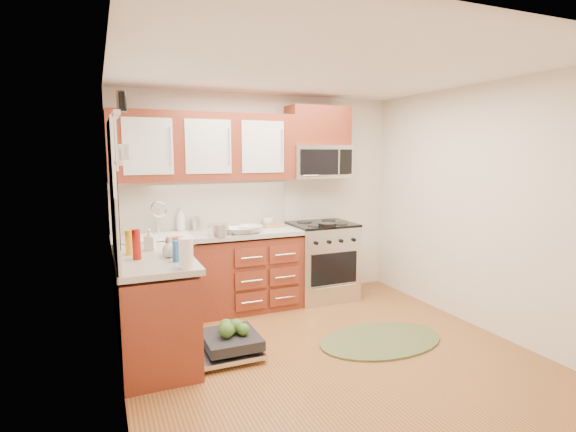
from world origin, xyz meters
name	(u,v)px	position (x,y,z in m)	size (l,w,h in m)	color
floor	(327,352)	(0.00, 0.00, 0.00)	(3.50, 3.50, 0.00)	brown
ceiling	(331,70)	(0.00, 0.00, 2.50)	(3.50, 3.50, 0.00)	white
wall_back	(261,199)	(0.00, 1.75, 1.25)	(3.50, 0.04, 2.50)	silver
wall_front	(488,262)	(0.00, -1.75, 1.25)	(3.50, 0.04, 2.50)	silver
wall_left	(115,231)	(-1.75, 0.00, 1.25)	(0.04, 3.50, 2.50)	silver
wall_right	(479,208)	(1.75, 0.00, 1.25)	(0.04, 3.50, 2.50)	silver
base_cabinet_back	(211,276)	(-0.73, 1.45, 0.42)	(2.05, 0.60, 0.85)	maroon
base_cabinet_left	(154,311)	(-1.45, 0.52, 0.42)	(0.60, 1.25, 0.85)	maroon
countertop_back	(210,235)	(-0.72, 1.44, 0.90)	(2.07, 0.64, 0.05)	#B4ADA5
countertop_left	(153,259)	(-1.44, 0.53, 0.90)	(0.64, 1.27, 0.05)	#B4ADA5
backsplash_back	(203,205)	(-0.73, 1.74, 1.21)	(2.05, 0.02, 0.57)	beige
backsplash_left	(115,225)	(-1.74, 0.52, 1.21)	(0.02, 1.25, 0.57)	beige
upper_cabinets	(205,147)	(-0.73, 1.57, 1.88)	(2.05, 0.35, 0.75)	maroon
cabinet_over_mw	(318,126)	(0.68, 1.57, 2.13)	(0.76, 0.35, 0.47)	maroon
range	(322,261)	(0.68, 1.43, 0.47)	(0.76, 0.64, 0.95)	silver
microwave	(318,162)	(0.68, 1.55, 1.70)	(0.76, 0.38, 0.40)	silver
sink	(162,248)	(-1.25, 1.42, 0.80)	(0.62, 0.50, 0.26)	white
dishwasher	(227,345)	(-0.86, 0.30, 0.10)	(0.70, 0.60, 0.20)	silver
window	(113,185)	(-1.74, 0.50, 1.55)	(0.03, 1.05, 1.05)	white
window_blind	(114,144)	(-1.71, 0.50, 1.88)	(0.02, 0.96, 0.40)	white
shelf_upper	(116,115)	(-1.72, -0.35, 2.05)	(0.04, 0.40, 0.03)	white
shelf_lower	(118,162)	(-1.72, -0.35, 1.75)	(0.04, 0.40, 0.03)	white
rug	(381,340)	(0.60, 0.02, 0.01)	(1.26, 0.82, 0.02)	#575F36
skillet	(327,225)	(0.62, 1.18, 0.97)	(0.21, 0.21, 0.04)	black
stock_pot	(219,230)	(-0.68, 1.22, 0.99)	(0.22, 0.22, 0.13)	silver
cutting_board	(273,226)	(0.08, 1.55, 0.93)	(0.25, 0.16, 0.02)	tan
canister	(196,224)	(-0.83, 1.65, 1.00)	(0.10, 0.10, 0.16)	silver
paper_towel_roll	(186,253)	(-1.25, -0.02, 1.04)	(0.11, 0.11, 0.24)	white
mustard_bottle	(129,243)	(-1.62, 0.64, 1.03)	(0.07, 0.07, 0.22)	yellow
red_bottle	(136,245)	(-1.58, 0.43, 1.05)	(0.07, 0.07, 0.25)	#A3150D
wooden_box	(175,246)	(-1.25, 0.53, 1.00)	(0.15, 0.11, 0.15)	brown
blue_carton	(180,250)	(-1.25, 0.24, 1.01)	(0.11, 0.07, 0.17)	#245DAA
bowl_a	(240,231)	(-0.43, 1.25, 0.96)	(0.28, 0.28, 0.07)	#999999
bowl_b	(251,229)	(-0.31, 1.25, 0.97)	(0.27, 0.27, 0.08)	#999999
cup	(268,222)	(0.05, 1.65, 0.98)	(0.13, 0.13, 0.10)	#999999
soap_bottle_a	(181,219)	(-1.00, 1.68, 1.06)	(0.11, 0.11, 0.27)	#999999
soap_bottle_b	(150,240)	(-1.44, 0.76, 1.02)	(0.09, 0.09, 0.20)	#999999
soap_bottle_c	(170,247)	(-1.31, 0.42, 1.01)	(0.13, 0.13, 0.17)	#999999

